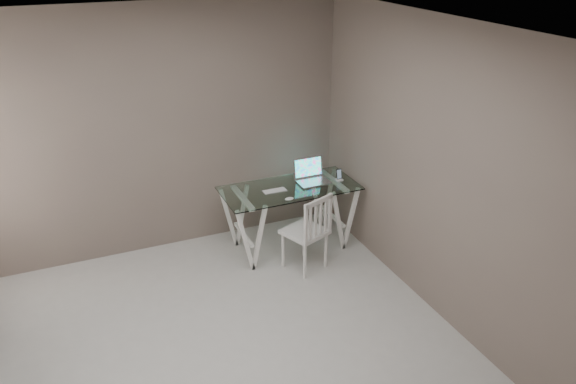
% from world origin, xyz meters
% --- Properties ---
extents(room, '(4.50, 4.52, 2.71)m').
position_xyz_m(room, '(-0.06, 0.02, 1.72)').
color(room, '#ADABA6').
rests_on(room, ground).
extents(desk, '(1.50, 0.70, 0.75)m').
position_xyz_m(desk, '(1.20, 1.63, 0.38)').
color(desk, silver).
rests_on(desk, ground).
extents(chair, '(0.52, 0.52, 0.88)m').
position_xyz_m(chair, '(1.20, 1.11, 0.48)').
color(chair, silver).
rests_on(chair, ground).
extents(laptop, '(0.36, 0.29, 0.25)m').
position_xyz_m(laptop, '(1.50, 1.71, 0.81)').
color(laptop, '#BABABF').
rests_on(laptop, desk).
extents(keyboard, '(0.27, 0.12, 0.01)m').
position_xyz_m(keyboard, '(1.01, 1.61, 0.75)').
color(keyboard, silver).
rests_on(keyboard, desk).
extents(mouse, '(0.10, 0.06, 0.03)m').
position_xyz_m(mouse, '(1.07, 1.34, 0.76)').
color(mouse, silver).
rests_on(mouse, desk).
extents(phone_dock, '(0.07, 0.07, 0.13)m').
position_xyz_m(phone_dock, '(1.79, 1.59, 0.78)').
color(phone_dock, white).
rests_on(phone_dock, desk).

